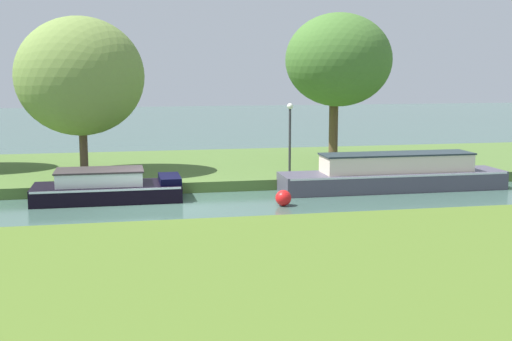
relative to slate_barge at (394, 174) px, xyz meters
The scene contains 10 objects.
ground_plane 8.96m from the slate_barge, behind, with size 120.00×120.00×0.00m, color #3E5D52.
riverbank_far 10.60m from the slate_barge, 146.80° to the left, with size 72.00×10.00×0.40m, color #4D6C30.
riverbank_near 13.52m from the slate_barge, 130.98° to the right, with size 72.00×10.00×0.40m, color #4F6B25.
slate_barge is the anchor object (origin of this frame).
black_narrowboat 10.61m from the slate_barge, behind, with size 5.05×2.06×1.11m.
willow_tree_centre 12.79m from the slate_barge, 161.20° to the left, with size 5.03×4.54×6.19m.
willow_tree_right 6.73m from the slate_barge, 96.30° to the left, with size 4.75×4.29×6.59m.
lamp_post 4.59m from the slate_barge, 141.93° to the left, with size 0.24×0.24×2.78m.
mooring_post_near 2.33m from the slate_barge, 147.46° to the left, with size 0.12×0.12×0.68m, color #42352F.
channel_buoy 5.27m from the slate_barge, 156.39° to the right, with size 0.54×0.54×0.54m, color red.
Camera 1 is at (-1.23, -22.31, 4.55)m, focal length 47.06 mm.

